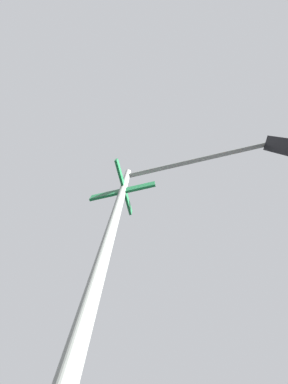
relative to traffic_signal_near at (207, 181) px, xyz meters
name	(u,v)px	position (x,y,z in m)	size (l,w,h in m)	color
traffic_signal_near	(207,181)	(0.00, 0.00, 0.00)	(1.68, 3.50, 6.36)	slate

